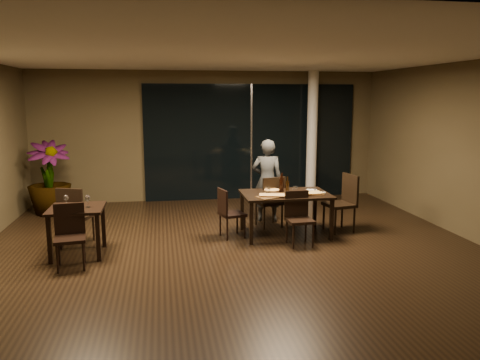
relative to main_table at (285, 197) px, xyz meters
The scene contains 32 objects.
ground 1.45m from the main_table, 141.34° to the right, with size 8.00×8.00×0.00m, color black.
wall_back 3.50m from the main_table, 107.10° to the left, with size 8.00×0.10×3.00m, color #443A24.
wall_front 5.02m from the main_table, 101.65° to the right, with size 8.00×0.10×3.00m, color #443A24.
wall_right 3.26m from the main_table, 14.70° to the right, with size 0.10×8.00×3.00m, color #443A24.
ceiling 2.67m from the main_table, 141.34° to the right, with size 8.00×8.00×0.04m, color white.
window_panel 3.23m from the main_table, 90.00° to the left, with size 5.00×0.06×2.70m, color black.
column 3.28m from the main_table, 63.84° to the left, with size 0.24×0.24×3.00m, color silver.
main_table is the anchor object (origin of this frame).
side_table 3.44m from the main_table, behind, with size 0.80×0.80×0.75m.
chair_main_far 0.55m from the main_table, 104.02° to the left, with size 0.53×0.53×0.96m.
chair_main_near 0.57m from the main_table, 81.25° to the right, with size 0.43×0.43×0.88m.
chair_main_left 1.02m from the main_table, behind, with size 0.48×0.48×0.86m.
chair_main_right 1.12m from the main_table, ahead, with size 0.56×0.56×1.03m.
chair_side_far 3.54m from the main_table, behind, with size 0.57×0.57×0.97m.
chair_side_near 3.57m from the main_table, 163.81° to the right, with size 0.47×0.47×0.90m.
diner 1.00m from the main_table, 95.86° to the left, with size 0.54×0.36×1.61m, color #303336.
potted_plant 4.96m from the main_table, 152.52° to the left, with size 0.83×0.83×1.52m, color #1B521C.
pizza_board_left 0.38m from the main_table, 136.39° to the right, with size 0.59×0.29×0.01m, color #412A14.
pizza_board_right 0.39m from the main_table, 29.80° to the right, with size 0.53×0.26×0.01m, color #412B15.
oblong_pizza_left 0.39m from the main_table, 136.39° to the right, with size 0.46×0.21×0.02m, color maroon, non-canonical shape.
oblong_pizza_right 0.40m from the main_table, 29.80° to the right, with size 0.51×0.24×0.02m, color maroon, non-canonical shape.
round_pizza 0.32m from the main_table, 123.82° to the left, with size 0.28×0.28×0.01m, color #B32913.
bottle_a 0.25m from the main_table, 126.91° to the left, with size 0.07×0.07×0.32m, color black, non-canonical shape.
bottle_b 0.23m from the main_table, 31.23° to the right, with size 0.07×0.07×0.30m, color black, non-canonical shape.
bottle_c 0.28m from the main_table, 101.52° to the left, with size 0.07×0.07×0.33m, color black, non-canonical shape.
tumbler_left 0.33m from the main_table, 156.36° to the left, with size 0.08×0.08×0.10m, color white.
tumbler_right 0.25m from the main_table, 19.98° to the left, with size 0.08×0.08×0.10m, color white.
napkin_near 0.61m from the main_table, ahead, with size 0.18×0.10×0.01m, color white.
napkin_far 0.55m from the main_table, 16.01° to the left, with size 0.18×0.10×0.01m, color white.
wine_glass_a 3.59m from the main_table, behind, with size 0.07×0.07×0.16m, color white, non-canonical shape.
wine_glass_b 3.27m from the main_table, behind, with size 0.08×0.08×0.18m, color white, non-canonical shape.
side_napkin 3.45m from the main_table, 168.89° to the right, with size 0.18×0.11×0.01m, color white.
Camera 1 is at (-1.11, -6.91, 2.38)m, focal length 35.00 mm.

